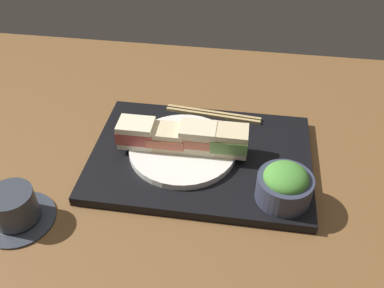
{
  "coord_description": "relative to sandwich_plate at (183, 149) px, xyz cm",
  "views": [
    {
      "loc": [
        -8.88,
        62.58,
        59.48
      ],
      "look_at": [
        0.57,
        -0.16,
        5.0
      ],
      "focal_mm": 39.32,
      "sensor_mm": 36.0,
      "label": 1
    }
  ],
  "objects": [
    {
      "name": "sandwich_plate",
      "position": [
        0.0,
        0.0,
        0.0
      ],
      "size": [
        21.93,
        21.93,
        1.37
      ],
      "primitive_type": "cylinder",
      "color": "white",
      "rests_on": "serving_tray"
    },
    {
      "name": "salad_bowl",
      "position": [
        -20.06,
        9.81,
        2.75
      ],
      "size": [
        10.05,
        10.05,
        7.27
      ],
      "color": "#33384C",
      "rests_on": "serving_tray"
    },
    {
      "name": "chopsticks_pair",
      "position": [
        -4.81,
        -13.28,
        -0.33
      ],
      "size": [
        21.73,
        3.85,
        0.7
      ],
      "color": "tan",
      "rests_on": "serving_tray"
    },
    {
      "name": "sandwich_inner_far",
      "position": [
        3.13,
        0.07,
        2.85
      ],
      "size": [
        7.55,
        5.68,
        4.34
      ],
      "color": "beige",
      "rests_on": "sandwich_plate"
    },
    {
      "name": "sandwich_nearmost",
      "position": [
        -9.38,
        -0.2,
        3.36
      ],
      "size": [
        7.28,
        5.66,
        5.35
      ],
      "color": "beige",
      "rests_on": "sandwich_plate"
    },
    {
      "name": "coffee_cup",
      "position": [
        26.55,
        20.32,
        0.34
      ],
      "size": [
        13.06,
        13.04,
        6.8
      ],
      "color": "#333842",
      "rests_on": "ground_plane"
    },
    {
      "name": "sandwich_farmost",
      "position": [
        9.38,
        0.2,
        3.31
      ],
      "size": [
        7.5,
        5.33,
        5.25
      ],
      "color": "#EFE5C1",
      "rests_on": "sandwich_plate"
    },
    {
      "name": "ground_plane",
      "position": [
        -2.61,
        0.95,
        -4.2
      ],
      "size": [
        140.0,
        100.0,
        3.0
      ],
      "primitive_type": "cube",
      "color": "brown"
    },
    {
      "name": "sandwich_inner_near",
      "position": [
        -3.13,
        -0.07,
        3.42
      ],
      "size": [
        7.36,
        5.42,
        5.47
      ],
      "color": "beige",
      "rests_on": "sandwich_plate"
    },
    {
      "name": "serving_tray",
      "position": [
        -3.78,
        0.14,
        -1.69
      ],
      "size": [
        44.61,
        31.39,
        2.02
      ],
      "primitive_type": "cube",
      "color": "black",
      "rests_on": "ground_plane"
    }
  ]
}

